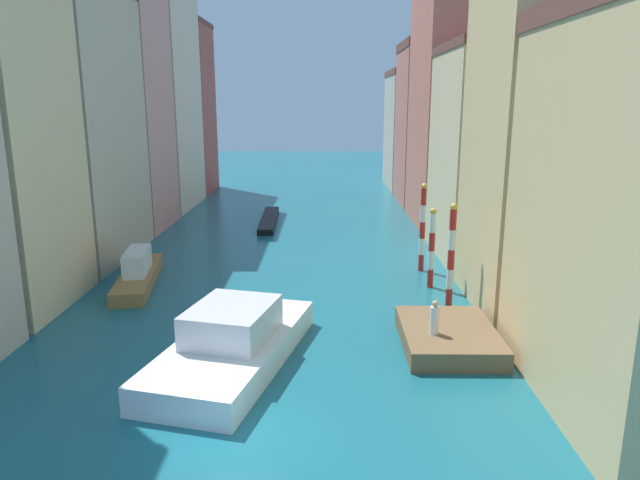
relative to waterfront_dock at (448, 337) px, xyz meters
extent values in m
plane|color=#196070|center=(-7.75, 17.85, -0.40)|extent=(154.00, 154.00, 0.00)
cube|color=#BCB299|center=(-20.97, 13.75, 7.77)|extent=(6.53, 10.27, 16.33)
cube|color=tan|center=(-20.97, 22.94, 9.42)|extent=(6.53, 7.61, 19.65)
cube|color=beige|center=(-20.97, 32.51, 10.13)|extent=(6.53, 10.57, 21.05)
cube|color=#B25147|center=(-20.97, 41.76, 8.39)|extent=(6.53, 7.49, 17.59)
cube|color=brown|center=(-20.97, 41.76, 17.42)|extent=(6.67, 7.64, 0.47)
cube|color=#DBB77A|center=(5.46, 5.18, 9.79)|extent=(6.53, 7.95, 20.38)
cube|color=beige|center=(5.46, 14.31, 5.99)|extent=(6.53, 9.32, 12.79)
cube|color=brown|center=(5.46, 14.31, 12.65)|extent=(6.67, 9.50, 0.52)
cube|color=#C6705B|center=(5.46, 24.88, 9.84)|extent=(6.53, 10.84, 20.49)
cube|color=#C6705B|center=(5.46, 35.52, 6.90)|extent=(6.53, 9.45, 14.60)
cube|color=brown|center=(5.46, 35.52, 14.60)|extent=(6.67, 9.64, 0.79)
cube|color=#BCB299|center=(5.46, 46.37, 5.93)|extent=(6.53, 11.15, 12.65)
cube|color=brown|center=(5.46, 46.37, 12.58)|extent=(6.67, 11.37, 0.65)
cube|color=brown|center=(0.00, 0.00, 0.00)|extent=(3.78, 5.18, 0.80)
cylinder|color=white|center=(-0.72, -0.61, 0.96)|extent=(0.36, 0.36, 1.12)
sphere|color=tan|center=(-0.72, -0.61, 1.65)|extent=(0.26, 0.26, 0.26)
cylinder|color=red|center=(0.97, 4.59, 0.09)|extent=(0.32, 0.32, 0.98)
cylinder|color=white|center=(0.97, 4.59, 1.06)|extent=(0.32, 0.32, 0.98)
cylinder|color=red|center=(0.97, 4.59, 2.04)|extent=(0.32, 0.32, 0.98)
cylinder|color=white|center=(0.97, 4.59, 3.02)|extent=(0.32, 0.32, 0.98)
cylinder|color=red|center=(0.97, 4.59, 3.99)|extent=(0.32, 0.32, 0.98)
sphere|color=gold|center=(0.97, 4.59, 4.61)|extent=(0.35, 0.35, 0.35)
cylinder|color=red|center=(0.61, 7.76, 0.11)|extent=(0.32, 0.32, 1.02)
cylinder|color=white|center=(0.61, 7.76, 1.13)|extent=(0.32, 0.32, 1.02)
cylinder|color=red|center=(0.61, 7.76, 2.14)|extent=(0.32, 0.32, 1.02)
cylinder|color=white|center=(0.61, 7.76, 3.16)|extent=(0.32, 0.32, 1.02)
sphere|color=gold|center=(0.61, 7.76, 3.80)|extent=(0.36, 0.36, 0.36)
cylinder|color=red|center=(0.62, 10.91, 0.10)|extent=(0.32, 0.32, 0.99)
cylinder|color=white|center=(0.62, 10.91, 1.09)|extent=(0.32, 0.32, 0.99)
cylinder|color=red|center=(0.62, 10.91, 2.08)|extent=(0.32, 0.32, 0.99)
cylinder|color=white|center=(0.62, 10.91, 3.07)|extent=(0.32, 0.32, 0.99)
cylinder|color=red|center=(0.62, 10.91, 4.06)|extent=(0.32, 0.32, 0.99)
sphere|color=gold|center=(0.62, 10.91, 4.68)|extent=(0.35, 0.35, 0.35)
cube|color=white|center=(-8.63, -1.70, 0.13)|extent=(5.96, 9.98, 1.05)
cube|color=silver|center=(-8.63, -1.70, 1.29)|extent=(3.66, 4.17, 1.28)
cube|color=black|center=(-9.81, 24.76, -0.16)|extent=(1.53, 9.77, 0.48)
cube|color=olive|center=(-15.41, 8.06, -0.04)|extent=(2.88, 7.98, 0.72)
cube|color=silver|center=(-15.41, 8.06, 0.93)|extent=(1.59, 3.34, 1.22)
camera|label=1|loc=(-5.05, -22.30, 9.47)|focal=32.45mm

